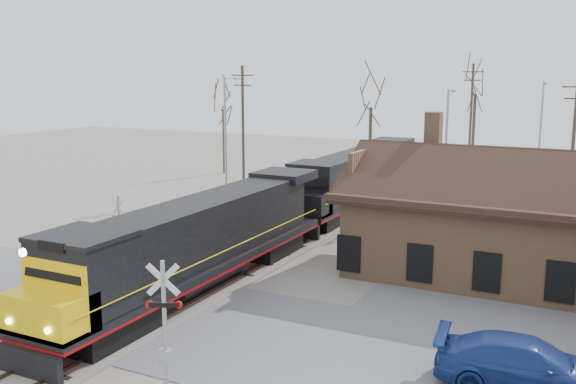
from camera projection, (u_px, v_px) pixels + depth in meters
name	position (u px, v px, depth m)	size (l,w,h in m)	color
ground	(155.00, 315.00, 26.73)	(140.00, 140.00, 0.00)	gray
road	(155.00, 314.00, 26.72)	(60.00, 9.00, 0.03)	slate
track_main	(307.00, 233.00, 39.88)	(3.40, 90.00, 0.24)	gray
track_siding	(245.00, 226.00, 41.87)	(3.40, 90.00, 0.24)	gray
depot	(502.00, 228.00, 31.51)	(15.20, 9.31, 7.90)	#9F7552
locomotive_lead	(193.00, 245.00, 28.78)	(2.97, 19.87, 4.41)	black
locomotive_trailing	(354.00, 179.00, 46.47)	(2.97, 19.87, 4.18)	black
crossbuck_near	(165.00, 327.00, 20.46)	(1.11, 0.57, 4.15)	#A5A8AD
crossbuck_far	(120.00, 229.00, 34.20)	(1.00, 0.31, 3.53)	#A5A8AD
parked_car	(527.00, 365.00, 20.28)	(2.33, 5.72, 1.66)	navy
streetlight_a	(227.00, 139.00, 44.84)	(0.25, 2.04, 9.66)	#A5A8AD
streetlight_b	(446.00, 144.00, 45.07)	(0.25, 2.04, 8.80)	#A5A8AD
streetlight_c	(540.00, 131.00, 52.89)	(0.25, 2.04, 9.19)	#A5A8AD
utility_pole_a	(243.00, 127.00, 52.96)	(2.00, 0.24, 10.49)	#382D23
utility_pole_b	(471.00, 117.00, 62.53)	(2.00, 0.24, 10.76)	#382D23
utility_pole_c	(573.00, 143.00, 44.57)	(2.00, 0.24, 9.75)	#382D23
tree_a	(223.00, 99.00, 62.80)	(4.24, 4.24, 10.38)	#382D23
tree_b	(371.00, 95.00, 58.22)	(4.53, 4.53, 11.09)	#382D23
tree_c	(476.00, 81.00, 66.50)	(5.16, 5.16, 12.64)	#382D23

